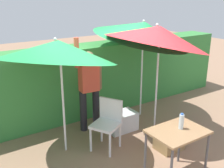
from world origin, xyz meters
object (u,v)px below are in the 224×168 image
at_px(umbrella_rainbow, 143,31).
at_px(person_vendor, 89,85).
at_px(umbrella_yellow, 58,51).
at_px(folding_table, 177,137).
at_px(chair_plastic, 107,121).
at_px(cooler_box, 122,122).
at_px(umbrella_orange, 158,35).
at_px(bottle_water, 181,121).
at_px(crate_cardboard, 169,142).

bearing_deg(umbrella_rainbow, person_vendor, 179.00).
xyz_separation_m(umbrella_yellow, person_vendor, (0.78, 0.45, -0.84)).
bearing_deg(folding_table, chair_plastic, 106.39).
relative_size(chair_plastic, cooler_box, 1.51).
bearing_deg(umbrella_rainbow, folding_table, -116.28).
distance_m(umbrella_orange, chair_plastic, 1.79).
relative_size(umbrella_rainbow, bottle_water, 9.84).
relative_size(umbrella_yellow, cooler_box, 3.76).
xyz_separation_m(umbrella_rainbow, umbrella_orange, (-0.28, -0.75, 0.02)).
relative_size(umbrella_yellow, bottle_water, 9.25).
bearing_deg(bottle_water, chair_plastic, 109.84).
distance_m(chair_plastic, folding_table, 1.34).
xyz_separation_m(person_vendor, chair_plastic, (-0.08, -0.80, -0.42)).
bearing_deg(crate_cardboard, umbrella_orange, 71.31).
bearing_deg(umbrella_orange, umbrella_yellow, 169.82).
bearing_deg(person_vendor, cooler_box, -40.00).
bearing_deg(umbrella_rainbow, bottle_water, -114.70).
bearing_deg(crate_cardboard, chair_plastic, 143.05).
distance_m(umbrella_orange, crate_cardboard, 1.91).
height_order(umbrella_rainbow, crate_cardboard, umbrella_rainbow).
bearing_deg(folding_table, umbrella_orange, 60.65).
bearing_deg(umbrella_rainbow, umbrella_orange, -110.60).
xyz_separation_m(umbrella_orange, folding_table, (-0.73, -1.29, -1.23)).
distance_m(umbrella_yellow, bottle_water, 2.15).
distance_m(umbrella_rainbow, bottle_water, 2.44).
distance_m(umbrella_yellow, folding_table, 2.22).
bearing_deg(chair_plastic, folding_table, -73.61).
xyz_separation_m(umbrella_rainbow, umbrella_yellow, (-2.08, -0.43, -0.11)).
bearing_deg(person_vendor, umbrella_orange, -37.26).
bearing_deg(chair_plastic, person_vendor, 84.04).
relative_size(cooler_box, crate_cardboard, 1.32).
height_order(cooler_box, crate_cardboard, cooler_box).
height_order(umbrella_orange, crate_cardboard, umbrella_orange).
bearing_deg(umbrella_rainbow, cooler_box, -154.09).
bearing_deg(bottle_water, person_vendor, 100.22).
height_order(cooler_box, folding_table, folding_table).
distance_m(person_vendor, cooler_box, 0.99).
bearing_deg(chair_plastic, cooler_box, 33.39).
bearing_deg(person_vendor, folding_table, -81.98).
height_order(umbrella_orange, umbrella_yellow, umbrella_orange).
bearing_deg(person_vendor, chair_plastic, -95.96).
distance_m(umbrella_yellow, crate_cardboard, 2.48).
relative_size(umbrella_orange, folding_table, 2.87).
bearing_deg(umbrella_yellow, umbrella_rainbow, 11.68).
relative_size(umbrella_orange, bottle_water, 9.57).
bearing_deg(folding_table, bottle_water, 13.95).
xyz_separation_m(crate_cardboard, folding_table, (-0.50, -0.62, 0.55)).
height_order(person_vendor, chair_plastic, person_vendor).
xyz_separation_m(person_vendor, crate_cardboard, (0.79, -1.45, -0.79)).
bearing_deg(crate_cardboard, cooler_box, 105.91).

